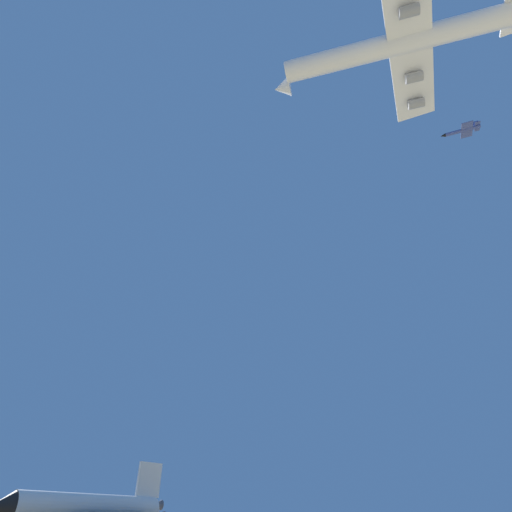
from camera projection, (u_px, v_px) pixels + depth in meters
space_shuttle at (87, 510)px, 86.86m from camera, size 38.71×27.23×15.80m
carrier_jet at (407, 41)px, 114.22m from camera, size 56.25×68.26×20.81m
chase_jet_lead at (462, 131)px, 162.69m from camera, size 11.40×13.97×4.00m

